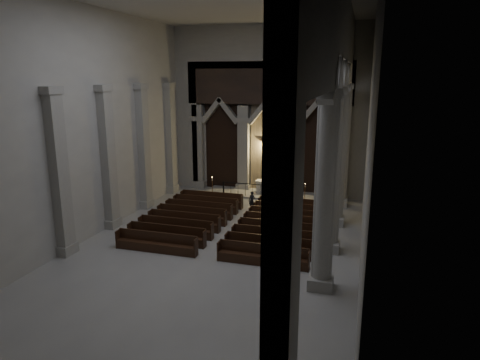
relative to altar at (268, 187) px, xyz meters
The scene contains 11 objects.
room 12.82m from the altar, 91.62° to the right, with size 24.00×24.10×12.00m.
sanctuary_wall 6.06m from the altar, 111.00° to the left, with size 14.00×0.77×12.00m.
right_arcade 12.95m from the altar, 61.11° to the right, with size 1.00×24.00×12.00m.
left_pilasters 10.64m from the altar, 134.23° to the right, with size 0.60×13.00×8.03m.
sanctuary_step 0.63m from the altar, 154.45° to the right, with size 8.50×2.60×0.15m, color #9C9A92.
altar is the anchor object (origin of this frame).
altar_rail 1.24m from the altar, 104.20° to the right, with size 5.54×0.09×1.09m.
candle_stand_left 4.10m from the altar, 153.62° to the right, with size 0.25×0.25×1.51m.
candle_stand_right 3.36m from the altar, 30.11° to the right, with size 0.25×0.25×1.49m.
pews 7.79m from the altar, 92.23° to the right, with size 9.69×8.38×0.96m.
worshipper 3.77m from the altar, 93.55° to the right, with size 0.44×0.29×1.21m, color black.
Camera 1 is at (6.85, -18.80, 8.45)m, focal length 32.00 mm.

